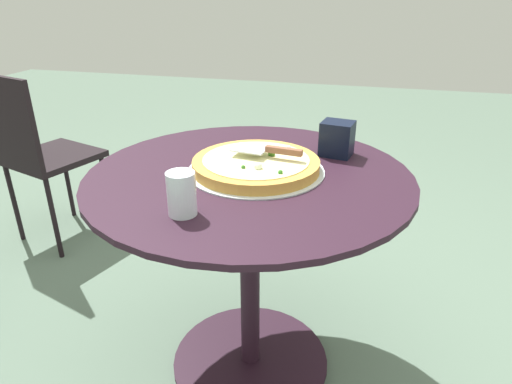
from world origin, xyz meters
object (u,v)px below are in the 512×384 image
at_px(drinking_cup, 182,194).
at_px(patio_chair_far, 37,148).
at_px(patio_table, 250,234).
at_px(pizza_server, 268,150).
at_px(pizza_on_tray, 256,165).
at_px(napkin_dispenser, 337,139).

distance_m(drinking_cup, patio_chair_far, 1.44).
xyz_separation_m(patio_table, patio_chair_far, (-1.22, 0.55, -0.01)).
height_order(pizza_server, patio_chair_far, patio_chair_far).
height_order(pizza_on_tray, pizza_server, pizza_server).
bearing_deg(drinking_cup, napkin_dispenser, 58.12).
xyz_separation_m(patio_table, napkin_dispenser, (0.23, 0.22, 0.26)).
bearing_deg(napkin_dispenser, patio_chair_far, -3.64).
bearing_deg(pizza_server, drinking_cup, -111.52).
xyz_separation_m(patio_table, drinking_cup, (-0.08, -0.29, 0.26)).
relative_size(pizza_server, drinking_cup, 2.00).
xyz_separation_m(pizza_on_tray, pizza_server, (0.03, 0.02, 0.04)).
height_order(pizza_on_tray, napkin_dispenser, napkin_dispenser).
bearing_deg(patio_chair_far, patio_table, -24.38).
bearing_deg(pizza_server, patio_table, -138.31).
relative_size(pizza_on_tray, drinking_cup, 3.77).
relative_size(pizza_server, napkin_dispenser, 1.95).
height_order(patio_table, napkin_dispenser, napkin_dispenser).
relative_size(patio_table, pizza_on_tray, 2.36).
xyz_separation_m(drinking_cup, patio_chair_far, (-1.14, 0.85, -0.28)).
bearing_deg(pizza_server, napkin_dispenser, 43.65).
height_order(drinking_cup, patio_chair_far, patio_chair_far).
relative_size(patio_table, patio_chair_far, 1.09).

